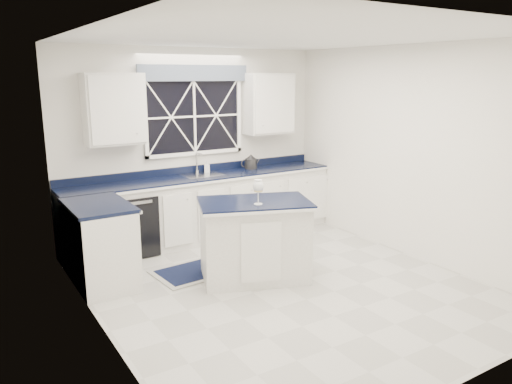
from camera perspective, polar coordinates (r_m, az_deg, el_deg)
ground at (r=5.75m, az=3.05°, el=-10.59°), size 4.50×4.50×0.00m
back_wall at (r=7.28m, az=-7.12°, el=5.45°), size 4.00×0.10×2.70m
base_cabinets at (r=6.91m, az=-7.74°, el=-2.61°), size 3.99×1.60×0.90m
countertop at (r=7.08m, az=-5.98°, el=1.74°), size 3.98×0.64×0.04m
dishwasher at (r=6.81m, az=-14.22°, el=-3.50°), size 0.60×0.58×0.82m
window at (r=7.19m, az=-7.06°, el=9.21°), size 1.65×0.09×1.26m
upper_cabinets at (r=7.07m, az=-6.65°, el=9.72°), size 3.10×0.34×0.90m
faucet at (r=7.22m, az=-6.70°, el=3.38°), size 0.05×0.20×0.30m
island at (r=5.77m, az=-0.17°, el=-5.49°), size 1.43×1.14×0.93m
rug at (r=6.19m, az=-6.29°, el=-8.80°), size 1.17×0.77×0.02m
kettle at (r=7.53m, az=-0.61°, el=3.43°), size 0.31×0.21×0.22m
wine_glass at (r=5.45m, az=0.25°, el=0.54°), size 0.12×0.12×0.28m
soap_bottle at (r=7.30m, az=-5.63°, el=2.92°), size 0.10×0.10×0.17m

